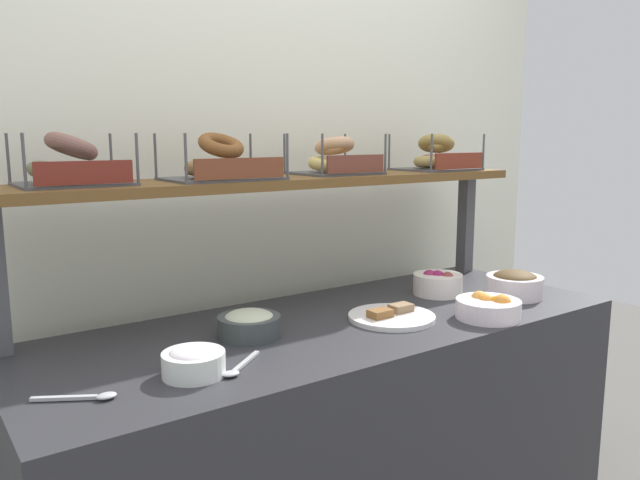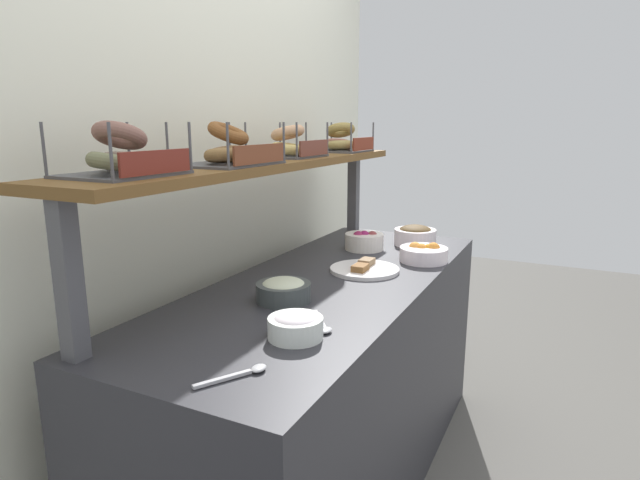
% 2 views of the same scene
% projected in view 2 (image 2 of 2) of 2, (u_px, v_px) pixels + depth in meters
% --- Properties ---
extents(ground_plane, '(8.00, 8.00, 0.00)m').
position_uv_depth(ground_plane, '(328.00, 480.00, 2.13)').
color(ground_plane, '#595651').
extents(back_wall, '(3.08, 0.06, 2.40)m').
position_uv_depth(back_wall, '(205.00, 178.00, 2.11)').
color(back_wall, white).
rests_on(back_wall, ground_plane).
extents(deli_counter, '(1.88, 0.70, 0.85)m').
position_uv_depth(deli_counter, '(328.00, 385.00, 2.04)').
color(deli_counter, '#2D2D33').
rests_on(deli_counter, ground_plane).
extents(shelf_riser_left, '(0.05, 0.05, 0.40)m').
position_uv_depth(shelf_riser_left, '(69.00, 281.00, 1.25)').
color(shelf_riser_left, '#4C4C51').
rests_on(shelf_riser_left, deli_counter).
extents(shelf_riser_right, '(0.05, 0.05, 0.40)m').
position_uv_depth(shelf_riser_right, '(353.00, 194.00, 2.79)').
color(shelf_riser_right, '#4C4C51').
rests_on(shelf_riser_right, deli_counter).
extents(upper_shelf, '(1.84, 0.32, 0.03)m').
position_uv_depth(upper_shelf, '(264.00, 164.00, 1.98)').
color(upper_shelf, brown).
rests_on(upper_shelf, shelf_riser_left).
extents(bowl_cream_cheese, '(0.15, 0.15, 0.07)m').
position_uv_depth(bowl_cream_cheese, '(295.00, 325.00, 1.41)').
color(bowl_cream_cheese, white).
rests_on(bowl_cream_cheese, deli_counter).
extents(bowl_beet_salad, '(0.18, 0.18, 0.09)m').
position_uv_depth(bowl_beet_salad, '(364.00, 241.00, 2.41)').
color(bowl_beet_salad, white).
rests_on(bowl_beet_salad, deli_counter).
extents(bowl_fruit_salad, '(0.20, 0.20, 0.08)m').
position_uv_depth(bowl_fruit_salad, '(424.00, 253.00, 2.20)').
color(bowl_fruit_salad, white).
rests_on(bowl_fruit_salad, deli_counter).
extents(bowl_tuna_salad, '(0.18, 0.18, 0.08)m').
position_uv_depth(bowl_tuna_salad, '(284.00, 290.00, 1.71)').
color(bowl_tuna_salad, '#3A4040').
rests_on(bowl_tuna_salad, deli_counter).
extents(bowl_chocolate_spread, '(0.20, 0.20, 0.10)m').
position_uv_depth(bowl_chocolate_spread, '(415.00, 235.00, 2.50)').
color(bowl_chocolate_spread, white).
rests_on(bowl_chocolate_spread, deli_counter).
extents(serving_plate_white, '(0.27, 0.27, 0.04)m').
position_uv_depth(serving_plate_white, '(364.00, 269.00, 2.05)').
color(serving_plate_white, white).
rests_on(serving_plate_white, deli_counter).
extents(serving_spoon_near_plate, '(0.15, 0.12, 0.01)m').
position_uv_depth(serving_spoon_near_plate, '(323.00, 325.00, 1.49)').
color(serving_spoon_near_plate, '#B7B7BC').
rests_on(serving_spoon_near_plate, deli_counter).
extents(serving_spoon_by_edge, '(0.16, 0.10, 0.01)m').
position_uv_depth(serving_spoon_by_edge, '(243.00, 373.00, 1.21)').
color(serving_spoon_by_edge, '#B7B7BC').
rests_on(serving_spoon_by_edge, deli_counter).
extents(bagel_basket_poppy, '(0.29, 0.25, 0.15)m').
position_uv_depth(bagel_basket_poppy, '(122.00, 157.00, 1.38)').
color(bagel_basket_poppy, '#4C4C51').
rests_on(bagel_basket_poppy, upper_shelf).
extents(bagel_basket_cinnamon_raisin, '(0.34, 0.25, 0.15)m').
position_uv_depth(bagel_basket_cinnamon_raisin, '(230.00, 151.00, 1.74)').
color(bagel_basket_cinnamon_raisin, '#4C4C51').
rests_on(bagel_basket_cinnamon_raisin, upper_shelf).
extents(bagel_basket_plain, '(0.28, 0.24, 0.14)m').
position_uv_depth(bagel_basket_plain, '(288.00, 146.00, 2.15)').
color(bagel_basket_plain, '#4C4C51').
rests_on(bagel_basket_plain, upper_shelf).
extents(bagel_basket_everything, '(0.29, 0.26, 0.15)m').
position_uv_depth(bagel_basket_everything, '(341.00, 142.00, 2.55)').
color(bagel_basket_everything, '#4C4C51').
rests_on(bagel_basket_everything, upper_shelf).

